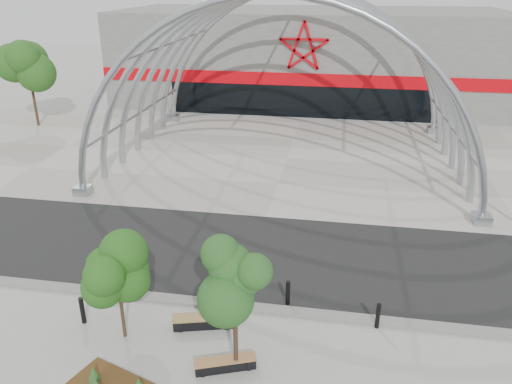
# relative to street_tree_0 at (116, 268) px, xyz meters

# --- Properties ---
(ground) EXTENTS (140.00, 140.00, 0.00)m
(ground) POSITION_rel_street_tree_0_xyz_m (3.19, 2.33, -2.55)
(ground) COLOR #9E9E99
(ground) RESTS_ON ground
(road) EXTENTS (140.00, 7.00, 0.02)m
(road) POSITION_rel_street_tree_0_xyz_m (3.19, 5.83, -2.54)
(road) COLOR black
(road) RESTS_ON ground
(forecourt) EXTENTS (60.00, 17.00, 0.04)m
(forecourt) POSITION_rel_street_tree_0_xyz_m (3.19, 17.83, -2.53)
(forecourt) COLOR #A19B90
(forecourt) RESTS_ON ground
(kerb) EXTENTS (60.00, 0.50, 0.12)m
(kerb) POSITION_rel_street_tree_0_xyz_m (3.19, 2.08, -2.49)
(kerb) COLOR slate
(kerb) RESTS_ON ground
(arena_building) EXTENTS (34.00, 15.24, 8.00)m
(arena_building) POSITION_rel_street_tree_0_xyz_m (3.19, 35.78, 1.44)
(arena_building) COLOR slate
(arena_building) RESTS_ON ground
(vault_canopy) EXTENTS (20.80, 15.80, 20.36)m
(vault_canopy) POSITION_rel_street_tree_0_xyz_m (3.19, 17.83, -2.53)
(vault_canopy) COLOR #979CA1
(vault_canopy) RESTS_ON ground
(street_tree_0) EXTENTS (1.56, 1.56, 3.55)m
(street_tree_0) POSITION_rel_street_tree_0_xyz_m (0.00, 0.00, 0.00)
(street_tree_0) COLOR black
(street_tree_0) RESTS_ON ground
(street_tree_1) EXTENTS (1.67, 1.67, 3.95)m
(street_tree_1) POSITION_rel_street_tree_0_xyz_m (3.84, -0.85, 0.29)
(street_tree_1) COLOR black
(street_tree_1) RESTS_ON ground
(bench_0) EXTENTS (2.07, 0.95, 0.42)m
(bench_0) POSITION_rel_street_tree_0_xyz_m (2.38, 0.86, -2.35)
(bench_0) COLOR black
(bench_0) RESTS_ON ground
(bench_1) EXTENTS (1.86, 1.03, 0.38)m
(bench_1) POSITION_rel_street_tree_0_xyz_m (3.53, -0.91, -2.36)
(bench_1) COLOR black
(bench_1) RESTS_ON ground
(bollard_0) EXTENTS (0.16, 0.16, 0.97)m
(bollard_0) POSITION_rel_street_tree_0_xyz_m (-1.63, 0.42, -2.06)
(bollard_0) COLOR black
(bollard_0) RESTS_ON ground
(bollard_1) EXTENTS (0.18, 0.18, 1.13)m
(bollard_1) POSITION_rel_street_tree_0_xyz_m (3.03, 2.94, -1.99)
(bollard_1) COLOR black
(bollard_1) RESTS_ON ground
(bollard_2) EXTENTS (0.15, 0.15, 0.96)m
(bollard_2) POSITION_rel_street_tree_0_xyz_m (3.14, 2.56, -2.07)
(bollard_2) COLOR black
(bollard_2) RESTS_ON ground
(bollard_3) EXTENTS (0.15, 0.15, 0.94)m
(bollard_3) POSITION_rel_street_tree_0_xyz_m (4.97, 2.57, -2.08)
(bollard_3) COLOR black
(bollard_3) RESTS_ON ground
(bollard_4) EXTENTS (0.15, 0.15, 0.91)m
(bollard_4) POSITION_rel_street_tree_0_xyz_m (8.01, 1.83, -2.10)
(bollard_4) COLOR black
(bollard_4) RESTS_ON ground
(bg_tree_0) EXTENTS (3.00, 3.00, 6.45)m
(bg_tree_0) POSITION_rel_street_tree_0_xyz_m (-16.81, 22.33, 2.09)
(bg_tree_0) COLOR black
(bg_tree_0) RESTS_ON ground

